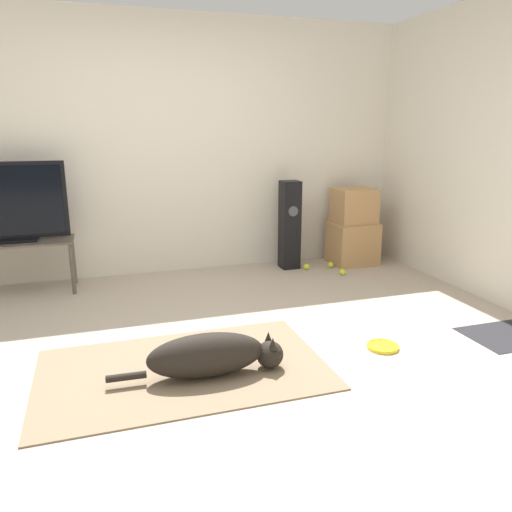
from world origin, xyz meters
TOP-DOWN VIEW (x-y plane):
  - ground_plane at (0.00, 0.00)m, footprint 12.00×12.00m
  - wall_back at (0.00, 2.10)m, footprint 8.00×0.06m
  - area_rug at (-0.19, -0.17)m, footprint 1.78×1.10m
  - dog at (-0.03, -0.31)m, footprint 1.08×0.26m
  - frisbee at (1.18, -0.28)m, footprint 0.22×0.22m
  - cardboard_box_lower at (2.03, 1.75)m, footprint 0.48×0.43m
  - cardboard_box_upper at (2.04, 1.76)m, footprint 0.42×0.38m
  - floor_speaker at (1.31, 1.80)m, footprint 0.19×0.19m
  - tv_stand at (-1.31, 1.76)m, footprint 0.91×0.40m
  - tv at (-1.31, 1.76)m, footprint 0.87×0.20m
  - tennis_ball_by_boxes at (1.73, 1.64)m, footprint 0.07×0.07m
  - tennis_ball_near_speaker at (1.72, 1.36)m, footprint 0.07×0.07m
  - tennis_ball_loose_on_carpet at (1.45, 1.65)m, footprint 0.07×0.07m
  - door_mat at (2.19, -0.38)m, footprint 0.65×0.48m

SIDE VIEW (x-z plane):
  - ground_plane at x=0.00m, z-range 0.00..0.00m
  - door_mat at x=2.19m, z-range 0.00..0.01m
  - area_rug at x=-0.19m, z-range 0.00..0.01m
  - frisbee at x=1.18m, z-range 0.00..0.03m
  - tennis_ball_by_boxes at x=1.73m, z-range 0.00..0.07m
  - tennis_ball_near_speaker at x=1.72m, z-range 0.00..0.07m
  - tennis_ball_loose_on_carpet at x=1.45m, z-range 0.00..0.07m
  - dog at x=-0.03m, z-range 0.01..0.28m
  - cardboard_box_lower at x=2.03m, z-range 0.00..0.46m
  - tv_stand at x=-1.31m, z-range 0.17..0.66m
  - floor_speaker at x=1.31m, z-range 0.00..0.93m
  - cardboard_box_upper at x=2.04m, z-range 0.46..0.83m
  - tv at x=-1.31m, z-range 0.48..1.18m
  - wall_back at x=0.00m, z-range 0.00..2.55m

